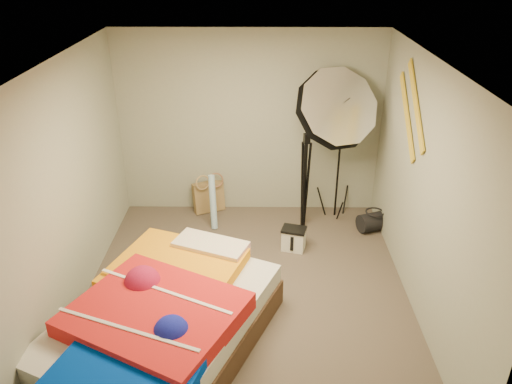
{
  "coord_description": "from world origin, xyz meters",
  "views": [
    {
      "loc": [
        0.15,
        -4.34,
        3.45
      ],
      "look_at": [
        0.1,
        0.6,
        0.95
      ],
      "focal_mm": 35.0,
      "sensor_mm": 36.0,
      "label": 1
    }
  ],
  "objects_px": {
    "duffel_bag": "(374,222)",
    "bed": "(163,322)",
    "wrapping_roll": "(213,202)",
    "tote_bag": "(209,197)",
    "camera_tripod": "(305,175)",
    "camera_case": "(294,240)",
    "photo_umbrella": "(335,110)"
  },
  "relations": [
    {
      "from": "tote_bag",
      "to": "camera_case",
      "type": "bearing_deg",
      "value": -64.99
    },
    {
      "from": "wrapping_roll",
      "to": "tote_bag",
      "type": "bearing_deg",
      "value": 103.34
    },
    {
      "from": "tote_bag",
      "to": "duffel_bag",
      "type": "distance_m",
      "value": 2.29
    },
    {
      "from": "duffel_bag",
      "to": "photo_umbrella",
      "type": "bearing_deg",
      "value": 138.37
    },
    {
      "from": "camera_case",
      "to": "duffel_bag",
      "type": "distance_m",
      "value": 1.18
    },
    {
      "from": "bed",
      "to": "duffel_bag",
      "type": "bearing_deg",
      "value": 42.43
    },
    {
      "from": "duffel_bag",
      "to": "bed",
      "type": "bearing_deg",
      "value": -158.43
    },
    {
      "from": "duffel_bag",
      "to": "photo_umbrella",
      "type": "relative_size",
      "value": 0.18
    },
    {
      "from": "tote_bag",
      "to": "bed",
      "type": "height_order",
      "value": "bed"
    },
    {
      "from": "camera_case",
      "to": "tote_bag",
      "type": "bearing_deg",
      "value": 154.51
    },
    {
      "from": "wrapping_roll",
      "to": "bed",
      "type": "bearing_deg",
      "value": -96.65
    },
    {
      "from": "camera_case",
      "to": "photo_umbrella",
      "type": "height_order",
      "value": "photo_umbrella"
    },
    {
      "from": "wrapping_roll",
      "to": "bed",
      "type": "xyz_separation_m",
      "value": [
        -0.26,
        -2.26,
        -0.05
      ]
    },
    {
      "from": "wrapping_roll",
      "to": "photo_umbrella",
      "type": "height_order",
      "value": "photo_umbrella"
    },
    {
      "from": "photo_umbrella",
      "to": "tote_bag",
      "type": "bearing_deg",
      "value": 169.69
    },
    {
      "from": "duffel_bag",
      "to": "bed",
      "type": "height_order",
      "value": "bed"
    },
    {
      "from": "camera_case",
      "to": "photo_umbrella",
      "type": "bearing_deg",
      "value": 69.89
    },
    {
      "from": "wrapping_roll",
      "to": "duffel_bag",
      "type": "xyz_separation_m",
      "value": [
        2.13,
        -0.08,
        -0.24
      ]
    },
    {
      "from": "bed",
      "to": "tote_bag",
      "type": "bearing_deg",
      "value": 86.67
    },
    {
      "from": "tote_bag",
      "to": "camera_case",
      "type": "relative_size",
      "value": 1.58
    },
    {
      "from": "tote_bag",
      "to": "bed",
      "type": "distance_m",
      "value": 2.71
    },
    {
      "from": "duffel_bag",
      "to": "bed",
      "type": "distance_m",
      "value": 3.24
    },
    {
      "from": "photo_umbrella",
      "to": "wrapping_roll",
      "type": "bearing_deg",
      "value": -174.47
    },
    {
      "from": "duffel_bag",
      "to": "camera_case",
      "type": "bearing_deg",
      "value": -177.43
    },
    {
      "from": "tote_bag",
      "to": "bed",
      "type": "relative_size",
      "value": 0.16
    },
    {
      "from": "bed",
      "to": "photo_umbrella",
      "type": "bearing_deg",
      "value": 53.23
    },
    {
      "from": "tote_bag",
      "to": "camera_tripod",
      "type": "xyz_separation_m",
      "value": [
        1.3,
        -0.43,
        0.54
      ]
    },
    {
      "from": "tote_bag",
      "to": "wrapping_roll",
      "type": "relative_size",
      "value": 0.58
    },
    {
      "from": "duffel_bag",
      "to": "photo_umbrella",
      "type": "height_order",
      "value": "photo_umbrella"
    },
    {
      "from": "bed",
      "to": "camera_tripod",
      "type": "relative_size",
      "value": 2.06
    },
    {
      "from": "bed",
      "to": "wrapping_roll",
      "type": "bearing_deg",
      "value": 83.35
    },
    {
      "from": "wrapping_roll",
      "to": "photo_umbrella",
      "type": "relative_size",
      "value": 0.33
    }
  ]
}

